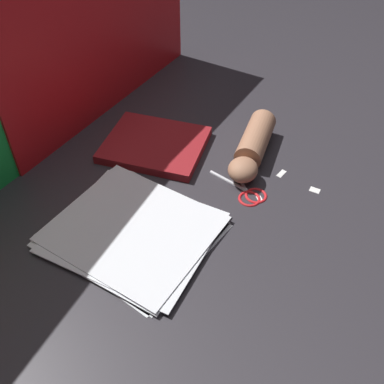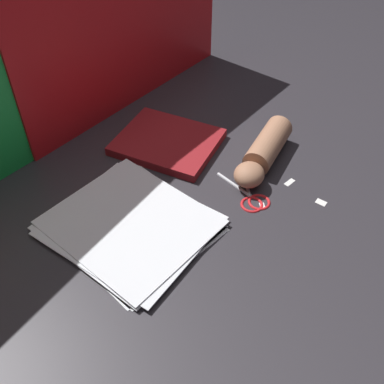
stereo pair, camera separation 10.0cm
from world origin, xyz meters
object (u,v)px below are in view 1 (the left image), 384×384
Objects in this scene: paper_stack at (133,231)px; hand_forearm at (253,146)px; book_closed at (155,145)px; scissors at (247,190)px.

paper_stack is 1.35× the size of hand_forearm.
book_closed is 0.29m from scissors.
scissors is (0.25, -0.15, -0.00)m from paper_stack.
hand_forearm is (0.38, -0.10, 0.03)m from paper_stack.
hand_forearm is at bearing 22.01° from scissors.
hand_forearm reaches higher than paper_stack.
paper_stack reaches higher than scissors.
book_closed is at bearing 26.46° from paper_stack.
paper_stack is at bearing -153.54° from book_closed.
book_closed reaches higher than scissors.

